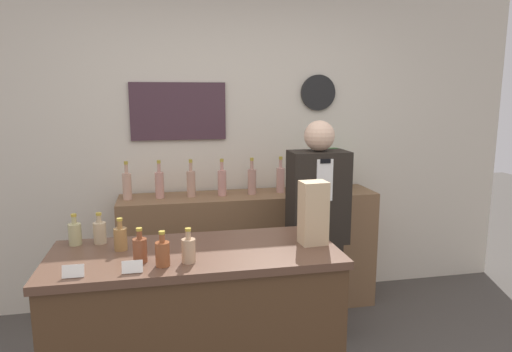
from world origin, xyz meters
TOP-DOWN VIEW (x-y plane):
  - back_wall at (-0.00, 2.00)m, footprint 5.20×0.09m
  - back_shelf at (0.18, 1.73)m, footprint 2.04×0.42m
  - display_counter at (-0.34, 0.44)m, footprint 1.44×0.62m
  - shopkeeper at (0.55, 1.14)m, footprint 0.40×0.25m
  - potted_plant at (0.90, 1.77)m, footprint 0.28×0.28m
  - paper_bag at (0.27, 0.43)m, footprint 0.14×0.12m
  - price_card_left at (-0.88, 0.21)m, footprint 0.09×0.02m
  - price_card_right at (-0.63, 0.21)m, footprint 0.09×0.02m
  - counter_bottle_0 at (-0.95, 0.66)m, footprint 0.07×0.07m
  - counter_bottle_1 at (-0.82, 0.66)m, footprint 0.07×0.07m
  - counter_bottle_2 at (-0.71, 0.53)m, footprint 0.07×0.07m
  - counter_bottle_3 at (-0.61, 0.34)m, footprint 0.07×0.07m
  - counter_bottle_4 at (-0.50, 0.27)m, footprint 0.07×0.07m
  - counter_bottle_5 at (-0.38, 0.29)m, footprint 0.07×0.07m
  - shelf_bottle_0 at (-0.76, 1.74)m, footprint 0.07×0.07m
  - shelf_bottle_1 at (-0.52, 1.74)m, footprint 0.07×0.07m
  - shelf_bottle_2 at (-0.28, 1.74)m, footprint 0.07×0.07m
  - shelf_bottle_3 at (-0.04, 1.72)m, footprint 0.07×0.07m
  - shelf_bottle_4 at (0.20, 1.73)m, footprint 0.07×0.07m
  - shelf_bottle_5 at (0.44, 1.75)m, footprint 0.07×0.07m
  - shelf_bottle_6 at (0.68, 1.73)m, footprint 0.07×0.07m

SIDE VIEW (x-z plane):
  - back_shelf at x=0.18m, z-range 0.00..0.96m
  - display_counter at x=-0.34m, z-range 0.00..0.97m
  - shopkeeper at x=0.55m, z-range 0.00..1.57m
  - price_card_left at x=-0.88m, z-range 0.97..1.03m
  - price_card_right at x=-0.63m, z-range 0.97..1.03m
  - counter_bottle_0 at x=-0.95m, z-range 0.95..1.11m
  - counter_bottle_1 at x=-0.82m, z-range 0.95..1.11m
  - counter_bottle_2 at x=-0.71m, z-range 0.95..1.11m
  - counter_bottle_3 at x=-0.61m, z-range 0.95..1.11m
  - counter_bottle_4 at x=-0.50m, z-range 0.95..1.11m
  - counter_bottle_5 at x=-0.38m, z-range 0.95..1.11m
  - shelf_bottle_0 at x=-0.76m, z-range 0.92..1.21m
  - shelf_bottle_1 at x=-0.52m, z-range 0.92..1.21m
  - shelf_bottle_2 at x=-0.28m, z-range 0.92..1.21m
  - shelf_bottle_3 at x=-0.04m, z-range 0.92..1.21m
  - shelf_bottle_4 at x=0.20m, z-range 0.92..1.21m
  - shelf_bottle_5 at x=0.44m, z-range 0.92..1.21m
  - shelf_bottle_6 at x=0.68m, z-range 0.92..1.21m
  - paper_bag at x=0.27m, z-range 0.97..1.30m
  - potted_plant at x=0.90m, z-range 0.97..1.32m
  - back_wall at x=0.00m, z-range 0.00..2.70m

